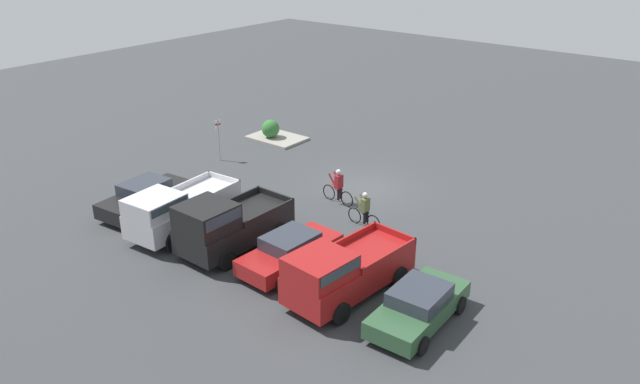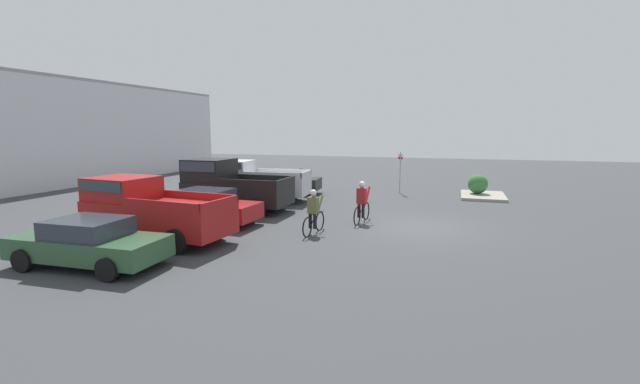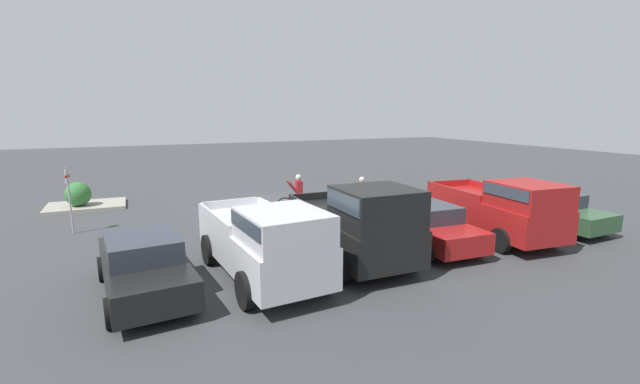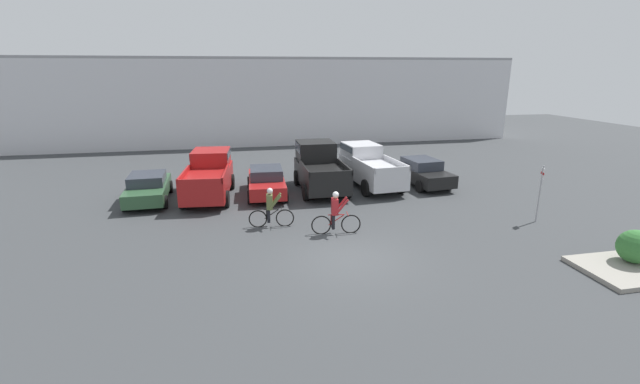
{
  "view_description": "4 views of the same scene",
  "coord_description": "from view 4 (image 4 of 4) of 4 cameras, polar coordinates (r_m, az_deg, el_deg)",
  "views": [
    {
      "loc": [
        -15.75,
        23.46,
        12.23
      ],
      "look_at": [
        -0.2,
        3.92,
        1.2
      ],
      "focal_mm": 35.0,
      "sensor_mm": 36.0,
      "label": 1
    },
    {
      "loc": [
        -16.5,
        -1.32,
        3.74
      ],
      "look_at": [
        -0.2,
        3.92,
        1.2
      ],
      "focal_mm": 24.0,
      "sensor_mm": 36.0,
      "label": 2
    },
    {
      "loc": [
        6.45,
        18.8,
        4.29
      ],
      "look_at": [
        -0.2,
        3.92,
        1.2
      ],
      "focal_mm": 24.0,
      "sensor_mm": 36.0,
      "label": 3
    },
    {
      "loc": [
        -3.67,
        -12.66,
        6.09
      ],
      "look_at": [
        -0.2,
        3.92,
        1.2
      ],
      "focal_mm": 24.0,
      "sensor_mm": 36.0,
      "label": 4
    }
  ],
  "objects": [
    {
      "name": "sedan_0",
      "position": [
        21.86,
        -21.95,
        0.55
      ],
      "size": [
        2.04,
        4.27,
        1.33
      ],
      "color": "#2D5133",
      "rests_on": "ground_plane"
    },
    {
      "name": "curb_island",
      "position": [
        16.74,
        36.24,
        -8.25
      ],
      "size": [
        3.25,
        2.29,
        0.15
      ],
      "primitive_type": "cube",
      "color": "gray",
      "rests_on": "ground_plane"
    },
    {
      "name": "pickup_truck_0",
      "position": [
        21.76,
        -14.56,
        2.29
      ],
      "size": [
        2.52,
        5.22,
        2.11
      ],
      "color": "maroon",
      "rests_on": "ground_plane"
    },
    {
      "name": "cyclist_0",
      "position": [
        16.24,
        2.1,
        -2.81
      ],
      "size": [
        1.91,
        0.5,
        1.7
      ],
      "color": "black",
      "rests_on": "ground_plane"
    },
    {
      "name": "sedan_1",
      "position": [
        21.47,
        -7.15,
        1.43
      ],
      "size": [
        2.05,
        4.34,
        1.39
      ],
      "color": "maroon",
      "rests_on": "ground_plane"
    },
    {
      "name": "shrub",
      "position": [
        16.88,
        36.47,
        -5.87
      ],
      "size": [
        1.07,
        1.07,
        1.07
      ],
      "color": "#337033",
      "rests_on": "curb_island"
    },
    {
      "name": "pickup_truck_1",
      "position": [
        22.3,
        -0.12,
        3.42
      ],
      "size": [
        2.34,
        4.82,
        2.36
      ],
      "color": "black",
      "rests_on": "ground_plane"
    },
    {
      "name": "sedan_2",
      "position": [
        23.88,
        13.31,
        2.66
      ],
      "size": [
        2.21,
        4.53,
        1.43
      ],
      "color": "black",
      "rests_on": "ground_plane"
    },
    {
      "name": "fire_lane_sign",
      "position": [
        19.47,
        27.31,
        0.45
      ],
      "size": [
        0.12,
        0.29,
        2.39
      ],
      "color": "#9E9EA3",
      "rests_on": "ground_plane"
    },
    {
      "name": "ground_plane",
      "position": [
        14.52,
        3.99,
        -8.74
      ],
      "size": [
        80.0,
        80.0,
        0.0
      ],
      "primitive_type": "plane",
      "color": "#383A3D"
    },
    {
      "name": "cyclist_1",
      "position": [
        17.05,
        -6.6,
        -2.1
      ],
      "size": [
        1.8,
        0.5,
        1.63
      ],
      "color": "black",
      "rests_on": "ground_plane"
    },
    {
      "name": "pickup_truck_2",
      "position": [
        23.2,
        6.5,
        3.57
      ],
      "size": [
        2.44,
        5.27,
        2.09
      ],
      "color": "silver",
      "rests_on": "ground_plane"
    },
    {
      "name": "warehouse_building",
      "position": [
        40.76,
        -6.8,
        12.35
      ],
      "size": [
        41.41,
        11.71,
        7.01
      ],
      "color": "silver",
      "rests_on": "ground_plane"
    }
  ]
}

